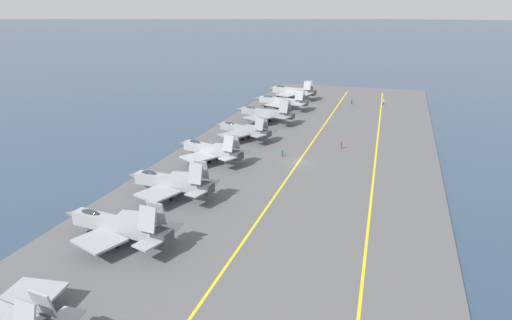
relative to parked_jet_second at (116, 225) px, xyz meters
name	(u,v)px	position (x,y,z in m)	size (l,w,h in m)	color
ground_plane	(298,164)	(37.87, -15.33, -2.90)	(2000.00, 2000.00, 0.00)	#2D425B
carrier_deck	(298,163)	(37.87, -15.33, -2.70)	(181.32, 52.43, 0.40)	#565659
deck_stripe_foul_line	(374,170)	(37.87, -29.75, -2.49)	(163.19, 0.36, 0.01)	yellow
deck_stripe_centerline	(298,163)	(37.87, -15.33, -2.49)	(163.19, 0.36, 0.01)	yellow
parked_jet_second	(116,225)	(0.00, 0.00, 0.00)	(12.09, 17.04, 6.48)	#93999E
parked_jet_third	(170,182)	(15.34, 0.47, 0.06)	(13.30, 15.74, 6.62)	#93999E
parked_jet_fourth	(210,150)	(33.54, 1.31, -0.15)	(13.06, 15.71, 6.23)	#9EA3A8
parked_jet_fifth	(243,129)	(50.14, 0.26, -0.23)	(12.91, 15.47, 5.77)	gray
parked_jet_sixth	(265,113)	(66.67, -0.14, 0.04)	(13.72, 17.19, 6.45)	gray
parked_jet_seventh	(281,101)	(83.33, -0.14, -0.06)	(12.27, 17.11, 6.00)	#9EA3A8
parked_jet_eighth	(292,91)	(99.74, 0.58, 0.05)	(14.06, 16.91, 6.18)	#9EA3A8
crew_red_vest	(341,144)	(49.49, -22.13, -1.54)	(0.45, 0.38, 1.74)	#4C473D
crew_green_vest	(282,152)	(40.46, -11.46, -1.58)	(0.46, 0.45, 1.68)	#383328
crew_white_vest	(383,102)	(98.70, -28.52, -1.56)	(0.44, 0.46, 1.70)	#232328
crew_brown_vest	(352,101)	(97.02, -19.13, -1.50)	(0.46, 0.42, 1.82)	#232328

